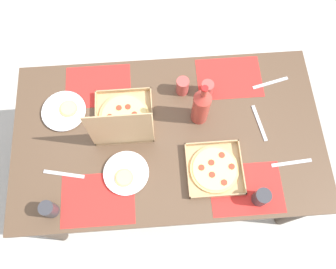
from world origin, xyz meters
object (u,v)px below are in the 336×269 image
Objects in this scene: pizza_box_edge_far at (123,119)px; plate_far_right at (64,111)px; cup_red at (261,197)px; pizza_box_corner_right at (214,169)px; cup_clear_right at (183,86)px; soda_bottle at (201,106)px; cup_spare at (49,209)px; plate_near_left at (126,174)px; cup_clear_left at (207,88)px.

pizza_box_edge_far is 1.44× the size of plate_far_right.
cup_red is (-0.97, 0.54, 0.04)m from plate_far_right.
cup_clear_right is (0.12, -0.46, 0.04)m from pizza_box_corner_right.
soda_bottle reaches higher than pizza_box_corner_right.
cup_red is 1.01× the size of cup_spare.
soda_bottle is (-0.72, 0.08, 0.12)m from plate_far_right.
plate_far_right is at bearing -15.53° from pizza_box_edge_far.
soda_bottle reaches higher than plate_near_left.
plate_near_left is at bearing 90.20° from pizza_box_edge_far.
plate_near_left is at bearing 43.57° from cup_clear_left.
plate_near_left is at bearing 54.42° from cup_clear_right.
soda_bottle is 0.88m from cup_spare.
cup_spare is (0.76, 0.44, -0.08)m from soda_bottle.
pizza_box_edge_far is 0.53m from pizza_box_corner_right.
pizza_box_corner_right is at bearing 88.88° from cup_clear_left.
cup_clear_left is 1.01m from cup_spare.
plate_far_right is at bearing -26.26° from pizza_box_corner_right.
pizza_box_corner_right is 0.82m from cup_spare.
soda_bottle is at bearing 68.88° from cup_clear_left.
cup_red reaches higher than plate_far_right.
pizza_box_edge_far is at bearing -129.58° from cup_spare.
cup_red is (-0.19, 0.60, 0.01)m from cup_clear_left.
cup_clear_right is at bearing -62.49° from cup_red.
cup_clear_right is (0.13, -0.02, 0.01)m from cup_clear_left.
pizza_box_edge_far is 1.49× the size of plate_near_left.
pizza_box_corner_right is 0.85m from plate_far_right.
cup_clear_left is (-0.78, -0.06, 0.04)m from plate_far_right.
cup_clear_right reaches higher than cup_clear_left.
soda_bottle is 0.18m from cup_clear_left.
pizza_box_corner_right is 0.48m from cup_clear_right.
plate_near_left is (0.45, -0.01, -0.00)m from pizza_box_corner_right.
pizza_box_edge_far is at bearing 1.05° from soda_bottle.
pizza_box_corner_right is (-0.45, 0.29, -0.04)m from pizza_box_edge_far.
cup_clear_left reaches higher than plate_near_left.
cup_clear_left is 0.84× the size of cup_clear_right.
pizza_box_corner_right is at bearing 147.05° from pizza_box_edge_far.
plate_near_left is at bearing -14.95° from cup_red.
pizza_box_corner_right reaches higher than plate_near_left.
cup_red is at bearing 140.88° from pizza_box_corner_right.
cup_clear_left reaches higher than plate_far_right.
cup_clear_left is at bearing -175.36° from plate_far_right.
pizza_box_corner_right is at bearing 105.06° from cup_clear_right.
pizza_box_edge_far is 3.18× the size of cup_clear_right.
plate_far_right is at bearing 7.16° from cup_clear_right.
pizza_box_corner_right is 1.22× the size of plate_near_left.
cup_clear_right is at bearing -152.25° from pizza_box_edge_far.
soda_bottle is (-0.40, -0.01, 0.08)m from pizza_box_edge_far.
pizza_box_edge_far reaches higher than cup_clear_left.
cup_spare is (1.01, -0.01, -0.00)m from cup_red.
plate_far_right is 0.73× the size of soda_bottle.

